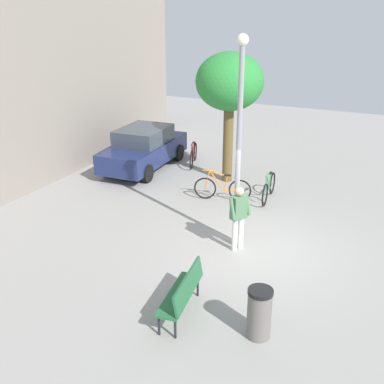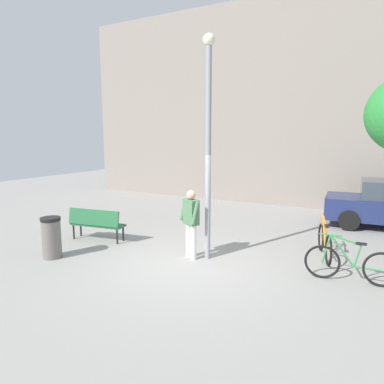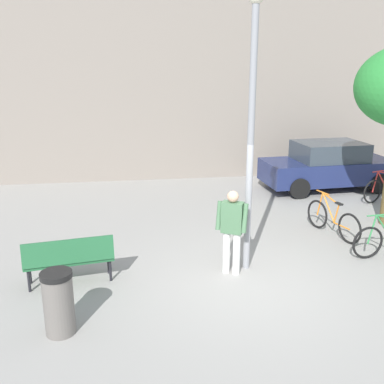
{
  "view_description": "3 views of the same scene",
  "coord_description": "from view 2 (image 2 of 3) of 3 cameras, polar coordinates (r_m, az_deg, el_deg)",
  "views": [
    {
      "loc": [
        -10.27,
        -3.23,
        5.76
      ],
      "look_at": [
        -0.69,
        1.44,
        1.54
      ],
      "focal_mm": 44.37,
      "sensor_mm": 36.0,
      "label": 1
    },
    {
      "loc": [
        3.6,
        -6.65,
        2.93
      ],
      "look_at": [
        -1.0,
        1.91,
        1.36
      ],
      "focal_mm": 32.2,
      "sensor_mm": 36.0,
      "label": 2
    },
    {
      "loc": [
        -2.08,
        -7.15,
        3.91
      ],
      "look_at": [
        -0.84,
        1.34,
        1.41
      ],
      "focal_mm": 40.75,
      "sensor_mm": 36.0,
      "label": 3
    }
  ],
  "objects": [
    {
      "name": "bicycle_orange",
      "position": [
        9.06,
        21.09,
        -7.74
      ],
      "size": [
        0.55,
        1.75,
        0.97
      ],
      "color": "black",
      "rests_on": "ground_plane"
    },
    {
      "name": "ground_plane",
      "position": [
        8.1,
        -0.19,
        -11.98
      ],
      "size": [
        36.0,
        36.0,
        0.0
      ],
      "primitive_type": "plane",
      "color": "gray"
    },
    {
      "name": "park_bench",
      "position": [
        10.1,
        -15.62,
        -4.8
      ],
      "size": [
        1.65,
        0.71,
        0.92
      ],
      "color": "#236038",
      "rests_on": "ground_plane"
    },
    {
      "name": "lamppost",
      "position": [
        8.02,
        2.74,
        9.75
      ],
      "size": [
        0.28,
        0.28,
        5.17
      ],
      "color": "gray",
      "rests_on": "ground_plane"
    },
    {
      "name": "building_facade",
      "position": [
        15.99,
        15.59,
        13.77
      ],
      "size": [
        19.44,
        2.0,
        8.59
      ],
      "primitive_type": "cube",
      "color": "gray",
      "rests_on": "ground_plane"
    },
    {
      "name": "bicycle_green",
      "position": [
        7.77,
        24.81,
        -10.8
      ],
      "size": [
        1.81,
        0.21,
        0.97
      ],
      "color": "black",
      "rests_on": "ground_plane"
    },
    {
      "name": "person_by_lamppost",
      "position": [
        8.24,
        -0.18,
        -4.58
      ],
      "size": [
        0.63,
        0.48,
        1.67
      ],
      "color": "white",
      "rests_on": "ground_plane"
    },
    {
      "name": "trash_bin",
      "position": [
        9.08,
        -22.25,
        -6.98
      ],
      "size": [
        0.47,
        0.47,
        1.0
      ],
      "color": "#66605B",
      "rests_on": "ground_plane"
    }
  ]
}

